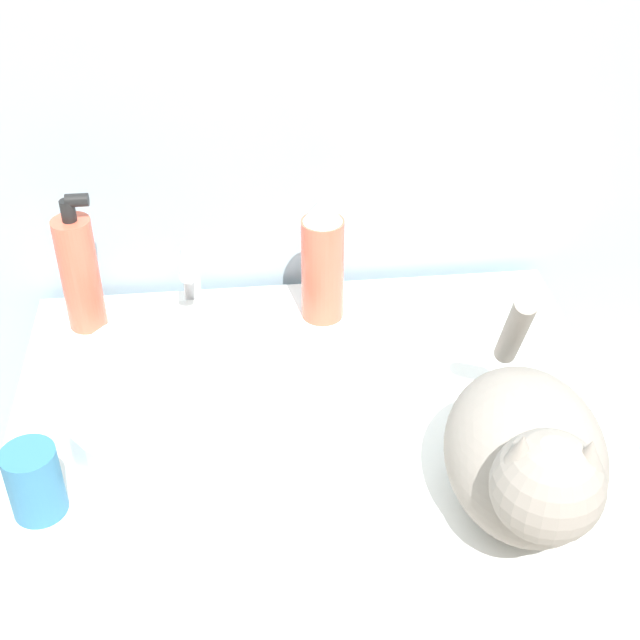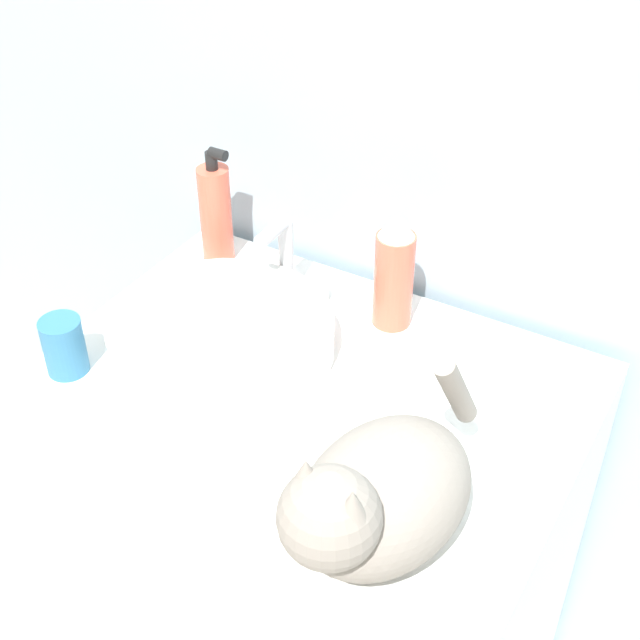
{
  "view_description": "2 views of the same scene",
  "coord_description": "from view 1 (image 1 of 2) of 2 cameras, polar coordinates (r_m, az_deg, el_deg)",
  "views": [
    {
      "loc": [
        -0.08,
        -0.57,
        1.57
      ],
      "look_at": [
        0.01,
        0.28,
        0.95
      ],
      "focal_mm": 50.0,
      "sensor_mm": 36.0,
      "label": 1
    },
    {
      "loc": [
        0.5,
        -0.52,
        1.66
      ],
      "look_at": [
        0.03,
        0.28,
        0.95
      ],
      "focal_mm": 50.0,
      "sensor_mm": 36.0,
      "label": 2
    }
  ],
  "objects": [
    {
      "name": "cup",
      "position": [
        1.04,
        -17.81,
        -9.83
      ],
      "size": [
        0.06,
        0.06,
        0.09
      ],
      "color": "teal",
      "rests_on": "vanity_cabinet"
    },
    {
      "name": "cat",
      "position": [
        0.99,
        13.19,
        -8.47
      ],
      "size": [
        0.21,
        0.35,
        0.21
      ],
      "rotation": [
        0.0,
        0.0,
        -1.72
      ],
      "color": "gray",
      "rests_on": "vanity_cabinet"
    },
    {
      "name": "faucet",
      "position": [
        1.26,
        -8.13,
        1.56
      ],
      "size": [
        0.15,
        0.09,
        0.14
      ],
      "color": "silver",
      "rests_on": "vanity_cabinet"
    },
    {
      "name": "vanity_cabinet",
      "position": [
        1.45,
        -0.33,
        -17.73
      ],
      "size": [
        0.77,
        0.59,
        0.81
      ],
      "color": "white",
      "rests_on": "ground_plane"
    },
    {
      "name": "sink_basin",
      "position": [
        1.13,
        -8.07,
        -4.71
      ],
      "size": [
        0.33,
        0.33,
        0.06
      ],
      "color": "white",
      "rests_on": "vanity_cabinet"
    },
    {
      "name": "spray_bottle",
      "position": [
        1.26,
        0.16,
        3.84
      ],
      "size": [
        0.06,
        0.06,
        0.19
      ],
      "color": "#EF6047",
      "rests_on": "vanity_cabinet"
    },
    {
      "name": "soap_bottle",
      "position": [
        1.28,
        -15.13,
        3.01
      ],
      "size": [
        0.06,
        0.05,
        0.21
      ],
      "color": "#EF6047",
      "rests_on": "vanity_cabinet"
    }
  ]
}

